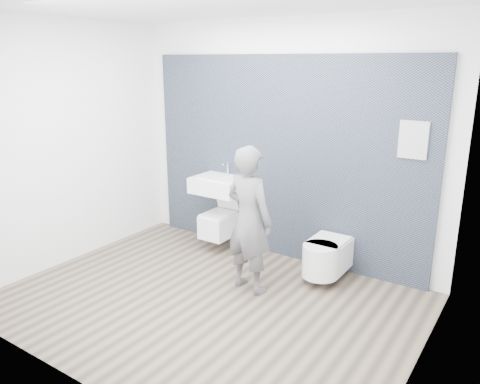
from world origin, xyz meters
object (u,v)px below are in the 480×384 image
Objects in this scene: visitor at (249,220)px; toilet_rounded at (325,257)px; toilet_square at (220,223)px; washbasin at (220,185)px.

toilet_rounded is at bearing -123.77° from visitor.
toilet_square is 0.43× the size of visitor.
visitor reaches higher than washbasin.
toilet_rounded is 0.43× the size of visitor.
toilet_square is 1.49m from toilet_rounded.
visitor reaches higher than toilet_square.
washbasin is 1.59m from toilet_rounded.
washbasin is at bearing -29.84° from visitor.
toilet_square is (0.00, 0.00, -0.50)m from washbasin.
toilet_square is at bearing -29.86° from visitor.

